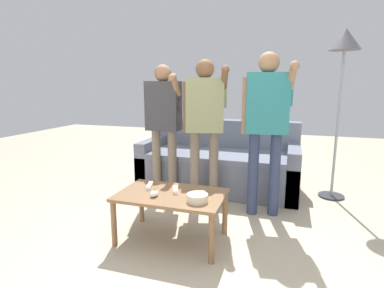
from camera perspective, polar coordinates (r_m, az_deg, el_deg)
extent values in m
plane|color=tan|center=(2.60, 2.39, -18.04)|extent=(12.00, 12.00, 0.00)
cube|color=slate|center=(3.80, 5.00, -5.24)|extent=(1.87, 0.84, 0.41)
cube|color=slate|center=(3.68, 4.83, -2.02)|extent=(1.59, 0.72, 0.06)
cube|color=slate|center=(4.02, 6.14, 1.62)|extent=(1.87, 0.18, 0.41)
cube|color=slate|center=(4.05, -7.01, -3.00)|extent=(0.14, 0.84, 0.58)
cube|color=slate|center=(3.69, 18.26, -4.86)|extent=(0.14, 0.84, 0.58)
cube|color=brown|center=(2.51, -3.86, -9.44)|extent=(0.86, 0.54, 0.03)
cylinder|color=brown|center=(2.56, -14.33, -14.19)|extent=(0.04, 0.04, 0.38)
cylinder|color=brown|center=(2.28, 3.63, -17.22)|extent=(0.04, 0.04, 0.38)
cylinder|color=brown|center=(2.94, -9.39, -10.64)|extent=(0.04, 0.04, 0.38)
cylinder|color=brown|center=(2.69, 6.16, -12.63)|extent=(0.04, 0.04, 0.38)
cylinder|color=beige|center=(2.33, 1.00, -9.98)|extent=(0.16, 0.16, 0.06)
ellipsoid|color=white|center=(2.45, -7.02, -9.15)|extent=(0.06, 0.09, 0.05)
cylinder|color=#4C4C51|center=(2.45, -6.92, -8.46)|extent=(0.02, 0.02, 0.01)
cylinder|color=#2D2D33|center=(3.90, 24.45, -8.77)|extent=(0.28, 0.28, 0.02)
cylinder|color=gray|center=(3.72, 25.44, 3.07)|extent=(0.03, 0.03, 1.60)
cone|color=#4C4C51|center=(3.72, 26.64, 17.05)|extent=(0.32, 0.32, 0.22)
cylinder|color=#756656|center=(3.51, -6.59, -3.56)|extent=(0.10, 0.10, 0.77)
cylinder|color=#756656|center=(3.44, -3.67, -3.83)|extent=(0.10, 0.10, 0.77)
cube|color=#38383D|center=(3.37, -5.34, 7.06)|extent=(0.37, 0.20, 0.53)
sphere|color=#936B4C|center=(3.36, -5.44, 12.98)|extent=(0.18, 0.18, 0.18)
cylinder|color=#936B4C|center=(3.45, -8.14, 6.69)|extent=(0.07, 0.07, 0.50)
cylinder|color=#38383D|center=(3.29, -2.41, 8.77)|extent=(0.07, 0.07, 0.25)
cylinder|color=#936B4C|center=(3.19, -3.09, 10.89)|extent=(0.06, 0.19, 0.24)
sphere|color=#936B4C|center=(3.10, -3.80, 12.21)|extent=(0.07, 0.07, 0.07)
cylinder|color=#756656|center=(3.23, 0.52, -4.63)|extent=(0.10, 0.10, 0.79)
cylinder|color=#756656|center=(3.23, 4.03, -4.66)|extent=(0.10, 0.10, 0.79)
cube|color=gray|center=(3.11, 2.37, 7.24)|extent=(0.41, 0.29, 0.54)
sphere|color=brown|center=(3.11, 2.42, 13.79)|extent=(0.19, 0.19, 0.19)
cylinder|color=brown|center=(3.12, -1.10, 6.80)|extent=(0.07, 0.07, 0.51)
cylinder|color=gray|center=(3.11, 5.88, 9.10)|extent=(0.07, 0.07, 0.26)
cylinder|color=brown|center=(3.02, 6.04, 11.80)|extent=(0.12, 0.24, 0.22)
sphere|color=brown|center=(2.94, 6.19, 13.65)|extent=(0.08, 0.08, 0.08)
cylinder|color=#2D3856|center=(3.06, 11.29, -5.48)|extent=(0.10, 0.10, 0.81)
cylinder|color=#2D3856|center=(3.08, 15.09, -5.55)|extent=(0.10, 0.10, 0.81)
cube|color=#28757A|center=(2.95, 13.78, 7.38)|extent=(0.41, 0.26, 0.56)
sphere|color=#936B4C|center=(2.95, 14.12, 14.49)|extent=(0.19, 0.19, 0.19)
cylinder|color=#936B4C|center=(2.94, 9.98, 7.02)|extent=(0.07, 0.07, 0.53)
cylinder|color=#28757A|center=(2.97, 17.64, 9.27)|extent=(0.07, 0.07, 0.26)
cylinder|color=#936B4C|center=(2.87, 18.12, 11.92)|extent=(0.10, 0.22, 0.25)
sphere|color=#936B4C|center=(2.77, 18.58, 13.68)|extent=(0.08, 0.08, 0.08)
cube|color=white|center=(2.54, -3.11, -8.51)|extent=(0.09, 0.15, 0.03)
cylinder|color=silver|center=(2.56, -3.12, -7.96)|extent=(0.01, 0.01, 0.00)
cube|color=silver|center=(2.49, -3.12, -8.48)|extent=(0.02, 0.02, 0.00)
cube|color=white|center=(2.66, -7.86, -7.68)|extent=(0.08, 0.17, 0.03)
cylinder|color=silver|center=(2.69, -7.76, -7.14)|extent=(0.01, 0.01, 0.00)
cube|color=silver|center=(2.61, -8.06, -7.66)|extent=(0.02, 0.02, 0.00)
cube|color=white|center=(2.42, 1.48, -9.51)|extent=(0.05, 0.16, 0.03)
cylinder|color=silver|center=(2.44, 1.72, -8.91)|extent=(0.01, 0.01, 0.00)
cube|color=silver|center=(2.37, 1.06, -9.50)|extent=(0.02, 0.02, 0.00)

